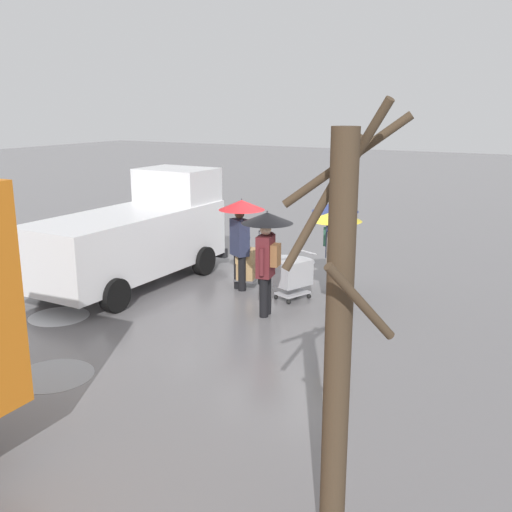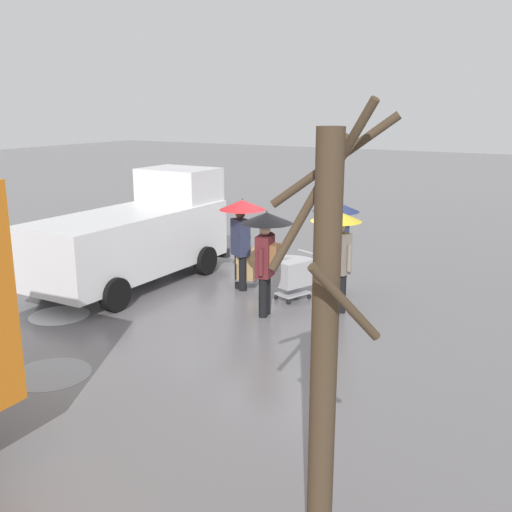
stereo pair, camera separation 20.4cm
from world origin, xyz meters
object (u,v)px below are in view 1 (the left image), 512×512
Objects in this scene: pedestrian_pink_side at (267,240)px; bare_tree_near at (338,338)px; hand_dolly_boxes at (247,265)px; pedestrian_black_side at (336,225)px; cargo_van_parked_right at (137,235)px; pedestrian_far_side at (338,236)px; shopping_cart_vendor at (293,274)px; pedestrian_white_side at (241,223)px.

bare_tree_near is (-3.68, 5.49, 0.58)m from pedestrian_pink_side.
hand_dolly_boxes is 2.19m from pedestrian_pink_side.
bare_tree_near is (-3.04, 7.53, 0.58)m from pedestrian_black_side.
pedestrian_pink_side is (-1.30, 1.44, 1.03)m from hand_dolly_boxes.
cargo_van_parked_right is 2.49× the size of pedestrian_pink_side.
pedestrian_pink_side is (-3.77, 0.48, 0.39)m from cargo_van_parked_right.
pedestrian_black_side and pedestrian_far_side have the same top height.
hand_dolly_boxes is at bearing -11.60° from shopping_cart_vendor.
pedestrian_far_side is at bearing 174.41° from pedestrian_white_side.
pedestrian_black_side is at bearing -67.99° from bare_tree_near.
pedestrian_pink_side is at bearing 132.04° from hand_dolly_boxes.
cargo_van_parked_right is 3.82m from pedestrian_pink_side.
bare_tree_near is (-4.98, 6.93, 1.61)m from hand_dolly_boxes.
shopping_cart_vendor is 0.47× the size of pedestrian_far_side.
shopping_cart_vendor is at bearing -61.20° from bare_tree_near.
cargo_van_parked_right reaches higher than hand_dolly_boxes.
hand_dolly_boxes is 8.68m from bare_tree_near.
shopping_cart_vendor is 7.76m from bare_tree_near.
bare_tree_near is at bearing 125.70° from hand_dolly_boxes.
pedestrian_far_side is 6.94m from bare_tree_near.
shopping_cart_vendor is 1.67m from pedestrian_white_side.
bare_tree_near reaches higher than pedestrian_pink_side.
bare_tree_near is (-7.46, 5.98, 0.97)m from cargo_van_parked_right.
bare_tree_near reaches higher than pedestrian_white_side.
pedestrian_black_side is (-0.64, -2.03, 0.00)m from pedestrian_pink_side.
bare_tree_near is (-3.66, 6.66, 1.59)m from shopping_cart_vendor.
cargo_van_parked_right is 5.25× the size of shopping_cart_vendor.
pedestrian_white_side is at bearing -42.03° from pedestrian_pink_side.
pedestrian_black_side is 1.00× the size of pedestrian_white_side.
hand_dolly_boxes reaches higher than shopping_cart_vendor.
pedestrian_white_side is (-2.47, -0.69, 0.41)m from cargo_van_parked_right.
pedestrian_white_side is (1.30, -1.17, 0.01)m from pedestrian_pink_side.
shopping_cart_vendor is at bearing -11.97° from pedestrian_far_side.
bare_tree_near is (-4.98, 6.66, 0.57)m from pedestrian_white_side.
shopping_cart_vendor is (-3.79, -0.68, -0.61)m from cargo_van_parked_right.
pedestrian_pink_side is 1.46m from pedestrian_far_side.
cargo_van_parked_right is 1.26× the size of bare_tree_near.
pedestrian_black_side is at bearing -107.50° from pedestrian_pink_side.
pedestrian_pink_side and pedestrian_white_side have the same top height.
pedestrian_pink_side is 2.13m from pedestrian_black_side.
pedestrian_pink_side is at bearing -56.15° from bare_tree_near.
shopping_cart_vendor is 0.77× the size of hand_dolly_boxes.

